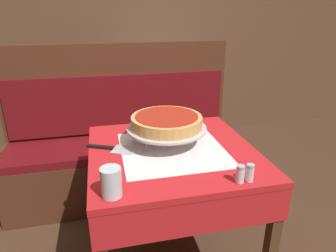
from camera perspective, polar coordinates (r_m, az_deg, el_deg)
dining_table_front at (r=1.56m, az=0.83°, el=-8.15°), size 0.82×0.82×0.77m
dining_table_rear at (r=2.99m, az=-1.31°, el=6.56°), size 0.71×0.71×0.76m
booth_bench at (r=2.40m, az=-8.45°, el=-5.49°), size 1.74×0.49×1.19m
back_wall_panel at (r=3.37m, az=-7.78°, el=17.44°), size 6.00×0.04×2.40m
pizza_pan_stand at (r=1.53m, az=-0.25°, el=-0.52°), size 0.41×0.41×0.09m
deep_dish_pizza at (r=1.52m, az=-0.25°, el=0.91°), size 0.36×0.36×0.06m
pizza_server at (r=1.53m, az=-10.32°, el=-4.23°), size 0.26×0.16×0.01m
water_glass_near at (r=1.14m, az=-10.77°, el=-10.48°), size 0.08×0.08×0.12m
salt_shaker at (r=1.25m, az=13.57°, el=-8.91°), size 0.04×0.04×0.08m
pepper_shaker at (r=1.27m, az=15.32°, el=-8.62°), size 0.03×0.03×0.08m
condiment_caddy at (r=3.07m, az=-1.03°, el=9.61°), size 0.14×0.14×0.15m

